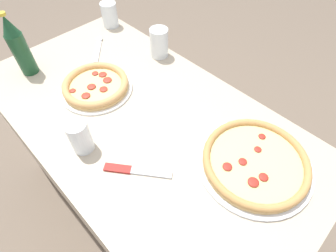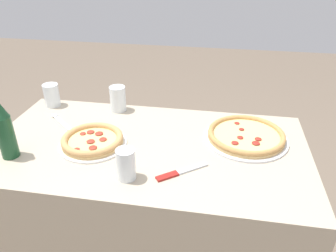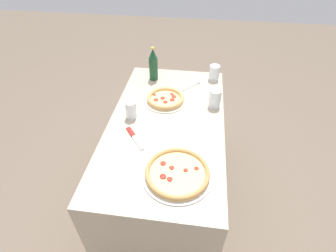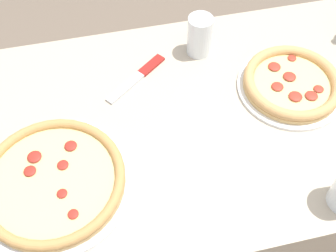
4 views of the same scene
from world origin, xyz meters
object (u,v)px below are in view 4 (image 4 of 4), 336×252
object	(u,v)px
glass_water	(200,36)
knife	(139,76)
pizza_salami	(292,84)
pizza_pepperoni	(53,181)

from	to	relation	value
glass_water	knife	size ratio (longest dim) A/B	0.65
glass_water	pizza_salami	bearing A→B (deg)	-43.22
glass_water	knife	world-z (taller)	glass_water
pizza_salami	glass_water	xyz separation A→B (m)	(-0.19, 0.18, 0.03)
pizza_pepperoni	glass_water	xyz separation A→B (m)	(0.41, 0.32, 0.04)
pizza_pepperoni	knife	xyz separation A→B (m)	(0.23, 0.27, -0.01)
pizza_salami	glass_water	bearing A→B (deg)	136.78
pizza_pepperoni	glass_water	bearing A→B (deg)	38.38
pizza_salami	pizza_pepperoni	bearing A→B (deg)	-166.53
glass_water	knife	xyz separation A→B (m)	(-0.18, -0.06, -0.05)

